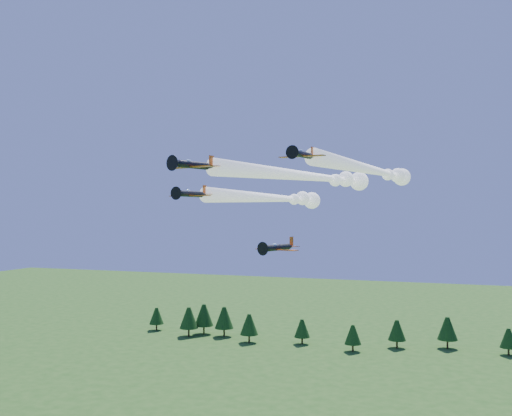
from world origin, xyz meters
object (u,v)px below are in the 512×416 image
(plane_lead, at_px, (310,177))
(plane_left, at_px, (276,198))
(plane_right, at_px, (374,171))
(plane_slot, at_px, (278,248))

(plane_lead, height_order, plane_left, plane_lead)
(plane_right, xyz_separation_m, plane_slot, (-12.37, -19.94, -13.29))
(plane_lead, height_order, plane_right, plane_right)
(plane_left, bearing_deg, plane_right, 5.60)
(plane_left, relative_size, plane_slot, 5.84)
(plane_left, bearing_deg, plane_slot, -60.55)
(plane_left, height_order, plane_slot, plane_left)
(plane_slot, bearing_deg, plane_left, 127.25)
(plane_right, bearing_deg, plane_lead, -126.06)
(plane_slot, bearing_deg, plane_lead, 94.39)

